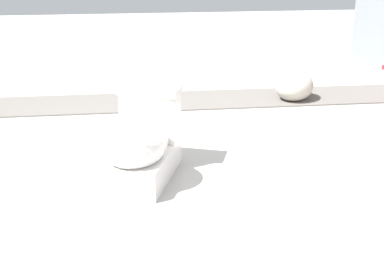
{
  "coord_description": "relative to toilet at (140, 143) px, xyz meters",
  "views": [
    {
      "loc": [
        3.14,
        0.13,
        1.35
      ],
      "look_at": [
        0.24,
        0.5,
        0.3
      ],
      "focal_mm": 50.0,
      "sensor_mm": 36.0,
      "label": 1
    }
  ],
  "objects": [
    {
      "name": "gravel_strip",
      "position": [
        -1.53,
        0.31,
        -0.21
      ],
      "size": [
        0.56,
        8.0,
        0.01
      ],
      "primitive_type": "cube",
      "color": "#605B56",
      "rests_on": "ground"
    },
    {
      "name": "toilet",
      "position": [
        0.0,
        0.0,
        0.0
      ],
      "size": [
        0.72,
        0.56,
        0.52
      ],
      "rotation": [
        0.0,
        0.0,
        -0.34
      ],
      "color": "white",
      "rests_on": "ground"
    },
    {
      "name": "boulder_near",
      "position": [
        -1.44,
        1.37,
        -0.09
      ],
      "size": [
        0.48,
        0.48,
        0.26
      ],
      "primitive_type": "ellipsoid",
      "rotation": [
        0.0,
        0.0,
        2.29
      ],
      "color": "#ADA899",
      "rests_on": "ground"
    },
    {
      "name": "ground_plane",
      "position": [
        -0.25,
        -0.19,
        -0.22
      ],
      "size": [
        14.0,
        14.0,
        0.0
      ],
      "primitive_type": "plane",
      "color": "#A8A59E"
    }
  ]
}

